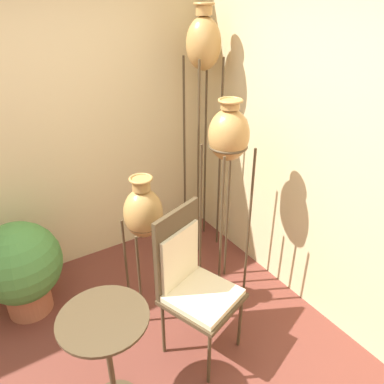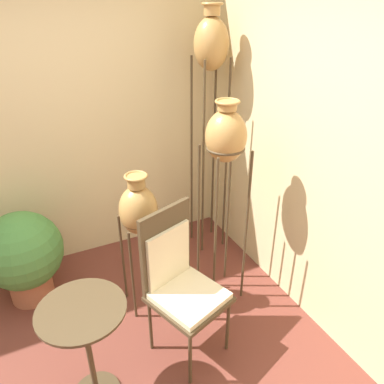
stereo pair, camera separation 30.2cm
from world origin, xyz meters
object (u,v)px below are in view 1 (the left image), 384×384
vase_stand_medium (229,140)px  side_table (107,344)px  chair (192,278)px  vase_stand_tall (203,52)px  potted_plant (21,266)px  vase_stand_short (143,214)px

vase_stand_medium → side_table: bearing=-158.0°
vase_stand_medium → chair: 0.99m
vase_stand_medium → chair: vase_stand_medium is taller
side_table → vase_stand_medium: bearing=22.0°
vase_stand_tall → chair: (-0.78, -1.03, -1.25)m
vase_stand_tall → potted_plant: bearing=-178.3°
vase_stand_medium → potted_plant: bearing=155.9°
vase_stand_medium → vase_stand_short: vase_stand_medium is taller
vase_stand_tall → vase_stand_short: vase_stand_tall is taller
vase_stand_tall → potted_plant: size_ratio=2.81×
vase_stand_tall → chair: 1.80m
vase_stand_short → potted_plant: 1.06m
potted_plant → vase_stand_tall: bearing=1.7°
chair → vase_stand_short: bearing=81.1°
vase_stand_tall → vase_stand_short: bearing=-148.4°
chair → side_table: bearing=172.5°
vase_stand_medium → potted_plant: 1.85m
vase_stand_medium → potted_plant: (-1.45, 0.65, -0.94)m
potted_plant → side_table: bearing=-76.5°
vase_stand_short → chair: vase_stand_short is taller
vase_stand_medium → vase_stand_short: 0.81m
vase_stand_short → chair: 0.58m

